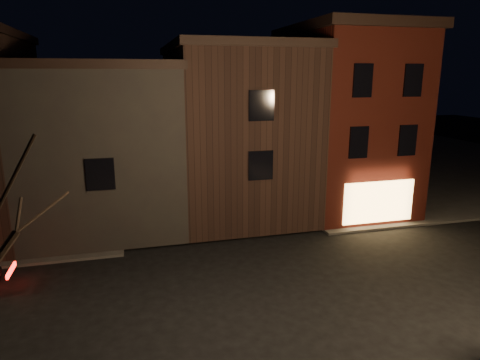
% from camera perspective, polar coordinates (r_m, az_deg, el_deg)
% --- Properties ---
extents(ground, '(120.00, 120.00, 0.00)m').
position_cam_1_polar(ground, '(16.21, 3.37, -15.28)').
color(ground, black).
rests_on(ground, ground).
extents(sidewalk_far_right, '(30.00, 30.00, 0.12)m').
position_cam_1_polar(sidewalk_far_right, '(42.18, 21.07, 2.21)').
color(sidewalk_far_right, '#2D2B28').
rests_on(sidewalk_far_right, ground).
extents(corner_building, '(6.50, 8.50, 10.50)m').
position_cam_1_polar(corner_building, '(26.22, 13.90, 8.00)').
color(corner_building, '#44120C').
rests_on(corner_building, ground).
extents(row_building_a, '(7.30, 10.30, 9.40)m').
position_cam_1_polar(row_building_a, '(24.86, -0.72, 6.79)').
color(row_building_a, black).
rests_on(row_building_a, ground).
extents(row_building_b, '(7.80, 10.30, 8.40)m').
position_cam_1_polar(row_building_b, '(24.23, -17.64, 4.76)').
color(row_building_b, black).
rests_on(row_building_b, ground).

